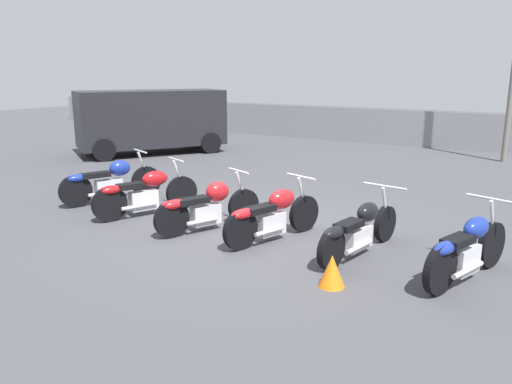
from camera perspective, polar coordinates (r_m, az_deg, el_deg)
ground_plane at (r=8.78m, az=-0.31°, el=-4.24°), size 60.00×60.00×0.00m
fence_back at (r=19.07m, az=18.90°, el=6.76°), size 40.00×0.04×1.31m
motorcycle_slot_0 at (r=10.93m, az=-16.33°, el=1.19°), size 0.95×2.11×1.04m
motorcycle_slot_1 at (r=9.74m, az=-12.57°, el=-0.11°), size 0.91×2.06×1.03m
motorcycle_slot_2 at (r=8.65m, az=-5.58°, el=-1.62°), size 0.93×1.97×0.99m
motorcycle_slot_3 at (r=8.09m, az=1.91°, el=-2.61°), size 0.82×1.99×1.00m
motorcycle_slot_4 at (r=7.61m, az=11.68°, el=-4.25°), size 0.73×2.16×0.95m
motorcycle_slot_5 at (r=7.10m, az=22.95°, el=-6.06°), size 0.87×1.96×1.02m
parked_van at (r=17.12m, az=-11.86°, el=8.20°), size 3.97×4.98×2.09m
traffic_cone_near at (r=6.52m, az=8.67°, el=-8.90°), size 0.34×0.34×0.42m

